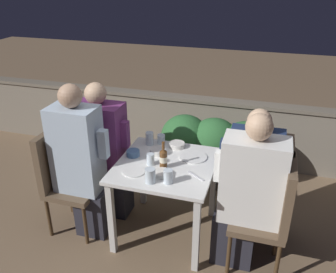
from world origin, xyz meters
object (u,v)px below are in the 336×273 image
chair_left_near (63,173)px  chair_right_far (273,186)px  person_white_polo (247,194)px  beer_bottle (163,158)px  person_purple_stripe (104,151)px  person_blue_shirt (81,163)px  chair_right_near (273,209)px  potted_plant (78,142)px  chair_left_far (85,158)px  person_navy_jumper (249,177)px

chair_left_near → chair_right_far: 1.79m
person_white_polo → beer_bottle: bearing=172.7°
chair_right_far → beer_bottle: size_ratio=4.09×
chair_left_near → person_purple_stripe: 0.41m
chair_left_near → person_blue_shirt: (0.20, -0.00, 0.14)m
person_purple_stripe → person_white_polo: bearing=-12.9°
person_blue_shirt → chair_right_near: 1.58m
person_blue_shirt → potted_plant: 1.08m
chair_left_far → chair_right_far: size_ratio=1.00×
chair_right_far → potted_plant: chair_right_far is taller
chair_right_far → person_navy_jumper: (-0.20, 0.00, 0.05)m
chair_right_near → person_navy_jumper: (-0.21, 0.31, 0.05)m
chair_left_far → person_white_polo: size_ratio=0.73×
person_blue_shirt → potted_plant: (-0.56, 0.87, -0.30)m
chair_left_far → person_blue_shirt: bearing=-64.2°
chair_left_far → person_navy_jumper: size_ratio=0.78×
chair_left_far → person_purple_stripe: person_purple_stripe is taller
person_purple_stripe → person_white_polo: size_ratio=1.01×
person_blue_shirt → person_purple_stripe: bearing=80.9°
chair_left_near → person_purple_stripe: person_purple_stripe is taller
chair_left_far → person_navy_jumper: person_navy_jumper is taller
chair_left_far → chair_right_near: bearing=-9.9°
person_purple_stripe → beer_bottle: bearing=-18.7°
person_purple_stripe → beer_bottle: 0.69m
person_blue_shirt → potted_plant: bearing=122.8°
chair_right_far → potted_plant: bearing=165.5°
chair_left_far → potted_plant: (-0.41, 0.56, -0.16)m
beer_bottle → person_blue_shirt: bearing=-171.9°
person_blue_shirt → person_purple_stripe: size_ratio=1.06×
person_white_polo → person_navy_jumper: (-0.01, 0.31, -0.04)m
chair_right_near → person_blue_shirt: bearing=-179.6°
person_navy_jumper → person_white_polo: bearing=-87.8°
chair_right_far → person_navy_jumper: size_ratio=0.78×
potted_plant → beer_bottle: bearing=-31.8°
chair_left_near → person_white_polo: (1.57, 0.01, 0.09)m
chair_left_near → chair_right_near: same height
person_blue_shirt → beer_bottle: person_blue_shirt is taller
chair_right_near → person_white_polo: (-0.20, 0.00, 0.09)m
chair_right_near → beer_bottle: chair_right_near is taller
person_navy_jumper → potted_plant: 2.01m
person_navy_jumper → person_purple_stripe: bearing=-179.6°
chair_left_far → potted_plant: size_ratio=1.50×
chair_right_far → beer_bottle: bearing=-165.6°
chair_left_near → person_white_polo: 1.57m
person_purple_stripe → person_navy_jumper: 1.31m
chair_right_near → person_purple_stripe: bearing=168.8°
chair_left_near → chair_left_far: same height
chair_left_near → person_navy_jumper: size_ratio=0.78×
chair_right_near → chair_left_far: bearing=170.1°
person_blue_shirt → chair_left_far: 0.37m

